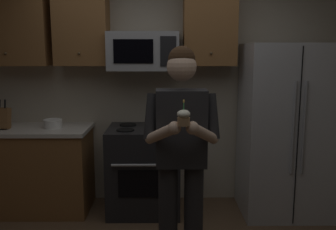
# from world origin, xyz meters

# --- Properties ---
(wall_back) EXTENTS (4.40, 0.10, 2.60)m
(wall_back) POSITION_xyz_m (0.00, 1.75, 1.30)
(wall_back) COLOR #B7AD99
(wall_back) RESTS_ON ground
(oven_range) EXTENTS (0.76, 0.70, 0.93)m
(oven_range) POSITION_xyz_m (-0.15, 1.36, 0.46)
(oven_range) COLOR black
(oven_range) RESTS_ON ground
(microwave) EXTENTS (0.74, 0.41, 0.40)m
(microwave) POSITION_xyz_m (-0.15, 1.48, 1.72)
(microwave) COLOR #9EA0A5
(refrigerator) EXTENTS (0.90, 0.75, 1.80)m
(refrigerator) POSITION_xyz_m (1.35, 1.32, 0.90)
(refrigerator) COLOR #B7BABF
(refrigerator) RESTS_ON ground
(cabinet_row_upper) EXTENTS (2.78, 0.36, 0.76)m
(cabinet_row_upper) POSITION_xyz_m (-0.72, 1.53, 1.95)
(cabinet_row_upper) COLOR brown
(counter_left) EXTENTS (1.44, 0.66, 0.92)m
(counter_left) POSITION_xyz_m (-1.45, 1.38, 0.46)
(counter_left) COLOR brown
(counter_left) RESTS_ON ground
(knife_block) EXTENTS (0.16, 0.15, 0.32)m
(knife_block) POSITION_xyz_m (-1.63, 1.33, 1.03)
(knife_block) COLOR brown
(knife_block) RESTS_ON counter_left
(bowl_large_white) EXTENTS (0.20, 0.20, 0.09)m
(bowl_large_white) POSITION_xyz_m (-1.11, 1.37, 0.97)
(bowl_large_white) COLOR white
(bowl_large_white) RESTS_ON counter_left
(person) EXTENTS (0.60, 0.48, 1.76)m
(person) POSITION_xyz_m (0.20, 0.22, 1.00)
(person) COLOR #262628
(person) RESTS_ON ground
(cupcake) EXTENTS (0.09, 0.09, 0.17)m
(cupcake) POSITION_xyz_m (0.20, -0.11, 1.29)
(cupcake) COLOR #A87F56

